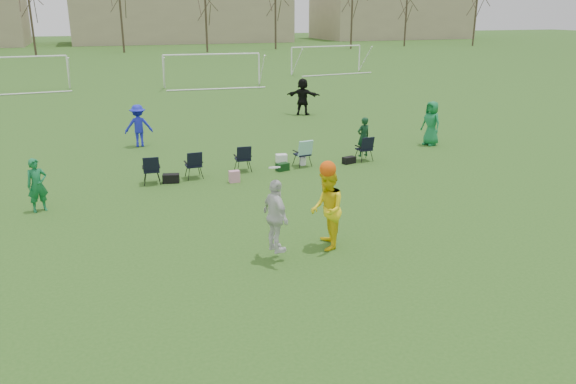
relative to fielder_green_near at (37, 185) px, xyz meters
name	(u,v)px	position (x,y,z in m)	size (l,w,h in m)	color
ground	(332,260)	(6.67, -5.92, -0.79)	(260.00, 260.00, 0.00)	#2B561A
fielder_green_near	(37,185)	(0.00, 0.00, 0.00)	(0.57, 0.38, 1.57)	#136E3A
fielder_blue	(138,126)	(3.51, 7.43, 0.11)	(1.16, 0.67, 1.79)	#1B22CB
fielder_green_far	(431,123)	(15.43, 3.54, 0.16)	(0.93, 0.60, 1.90)	#15763D
fielder_black	(303,97)	(12.84, 12.31, 0.22)	(1.88, 0.60, 2.02)	black
center_contest	(310,211)	(6.36, -5.29, 0.27)	(2.19, 1.39, 2.27)	silver
sideline_setup	(272,156)	(7.73, 2.02, -0.28)	(8.78, 2.22, 1.68)	#0E351C
goal_left	(12,64)	(-3.33, 28.08, 1.14)	(7.39, 0.76, 2.46)	white
goal_mid	(212,61)	(10.67, 26.08, 1.14)	(7.40, 0.63, 2.46)	white
goal_right	(327,52)	(22.67, 32.08, 1.14)	(7.35, 1.14, 2.46)	white
tree_line	(124,14)	(6.91, 63.93, 4.30)	(110.28, 3.28, 11.40)	#382B21
building_row	(151,8)	(13.40, 90.08, 5.20)	(126.00, 16.00, 13.00)	tan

